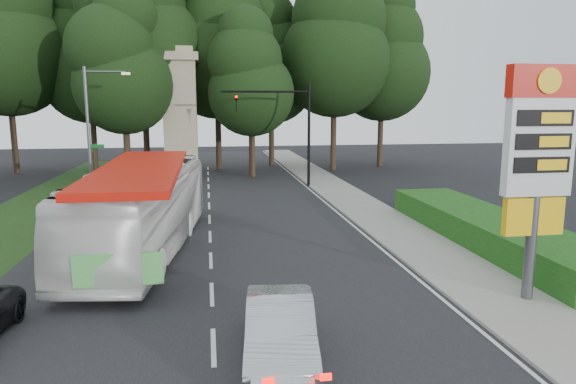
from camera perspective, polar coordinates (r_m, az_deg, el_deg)
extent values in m
plane|color=black|center=(12.55, -8.25, -17.77)|extent=(120.00, 120.00, 0.00)
cube|color=black|center=(23.85, -8.67, -4.35)|extent=(14.00, 80.00, 0.02)
cube|color=gray|center=(25.31, 10.97, -3.48)|extent=(3.00, 80.00, 0.12)
cube|color=#193814|center=(31.18, -26.50, -1.94)|extent=(5.00, 50.00, 0.02)
cube|color=#124512|center=(22.93, 21.53, -3.98)|extent=(3.00, 14.00, 1.20)
cylinder|color=#59595E|center=(16.59, 25.33, -5.80)|extent=(0.32, 0.32, 3.20)
cube|color=yellow|center=(16.37, 25.58, -2.41)|extent=(1.80, 0.25, 1.10)
cube|color=silver|center=(16.10, 26.11, 4.57)|extent=(2.00, 0.35, 2.80)
cube|color=red|center=(16.07, 26.59, 10.96)|extent=(2.10, 0.40, 0.90)
cylinder|color=yellow|center=(15.89, 27.06, 10.95)|extent=(0.70, 0.05, 0.70)
cube|color=black|center=(15.90, 26.72, 7.36)|extent=(1.70, 0.04, 0.45)
cube|color=black|center=(15.93, 26.54, 5.03)|extent=(1.70, 0.04, 0.45)
cube|color=black|center=(15.99, 26.36, 2.71)|extent=(1.70, 0.04, 0.45)
cylinder|color=black|center=(35.90, 2.34, 6.28)|extent=(0.20, 0.20, 7.20)
cylinder|color=black|center=(35.38, -2.49, 11.09)|extent=(6.00, 0.14, 0.14)
imported|color=black|center=(35.20, -5.78, 10.65)|extent=(0.18, 0.22, 1.10)
sphere|color=#FF0C05|center=(35.05, -5.76, 10.49)|extent=(0.18, 0.18, 0.18)
cylinder|color=#59595E|center=(33.95, -21.29, 6.10)|extent=(0.20, 0.20, 8.00)
cylinder|color=#59595E|center=(33.73, -19.65, 12.48)|extent=(2.40, 0.12, 0.12)
cube|color=#FFE599|center=(33.53, -17.58, 12.44)|extent=(0.50, 0.22, 0.14)
cube|color=#0C591E|center=(33.91, -20.46, 4.79)|extent=(0.85, 0.04, 0.22)
cube|color=#0C591E|center=(34.47, -21.02, 4.33)|extent=(0.04, 0.85, 0.22)
cube|color=tan|center=(41.21, -11.83, 7.78)|extent=(2.50, 2.50, 9.00)
cube|color=tan|center=(41.34, -12.07, 14.45)|extent=(3.00, 3.00, 0.60)
cube|color=tan|center=(41.38, -12.10, 15.13)|extent=(2.20, 2.20, 0.50)
cylinder|color=#2D2116|center=(48.90, -28.17, 5.54)|extent=(0.50, 0.50, 6.30)
sphere|color=black|center=(48.98, -28.80, 13.10)|extent=(9.80, 9.80, 9.80)
sphere|color=black|center=(49.38, -29.14, 17.14)|extent=(8.40, 8.40, 8.40)
cylinder|color=#2D2116|center=(49.26, -20.74, 5.56)|extent=(0.50, 0.50, 5.40)
sphere|color=black|center=(49.22, -21.14, 12.01)|extent=(8.40, 8.40, 8.40)
sphere|color=black|center=(49.47, -21.36, 15.47)|extent=(7.20, 7.20, 7.20)
sphere|color=black|center=(49.81, -21.55, 18.38)|extent=(5.40, 5.40, 5.40)
cylinder|color=#2D2116|center=(44.49, -15.47, 6.15)|extent=(0.50, 0.50, 6.48)
sphere|color=black|center=(44.61, -15.87, 14.71)|extent=(10.08, 10.08, 10.08)
sphere|color=black|center=(45.08, -16.10, 19.26)|extent=(8.64, 8.64, 8.64)
cylinder|color=#2D2116|center=(46.24, -7.74, 6.20)|extent=(0.50, 0.50, 5.94)
sphere|color=black|center=(46.27, -7.91, 13.76)|extent=(9.24, 9.24, 9.24)
sphere|color=black|center=(46.62, -8.01, 17.81)|extent=(7.92, 7.92, 7.92)
cylinder|color=#2D2116|center=(48.62, -1.85, 6.03)|extent=(0.50, 0.50, 5.22)
sphere|color=black|center=(48.56, -1.89, 12.36)|extent=(8.12, 8.12, 8.12)
sphere|color=black|center=(48.78, -1.90, 15.76)|extent=(6.96, 6.96, 6.96)
sphere|color=black|center=(49.10, -1.92, 18.62)|extent=(5.22, 5.22, 5.22)
cylinder|color=#2D2116|center=(45.58, 5.07, 6.31)|extent=(0.50, 0.50, 6.12)
sphere|color=black|center=(45.63, 5.19, 14.22)|extent=(9.52, 9.52, 9.52)
sphere|color=black|center=(46.03, 5.26, 18.44)|extent=(8.16, 8.16, 8.16)
cylinder|color=#2D2116|center=(48.93, 10.22, 6.11)|extent=(0.50, 0.50, 5.58)
sphere|color=black|center=(48.92, 10.42, 12.83)|extent=(8.68, 8.68, 8.68)
sphere|color=black|center=(49.19, 10.54, 16.44)|extent=(7.44, 7.44, 7.44)
sphere|color=black|center=(49.57, 10.64, 19.46)|extent=(5.58, 5.58, 5.58)
cylinder|color=#2D2116|center=(40.73, -17.43, 4.48)|extent=(0.50, 0.50, 4.68)
sphere|color=black|center=(40.60, -17.79, 11.25)|extent=(7.28, 7.28, 7.28)
sphere|color=black|center=(40.78, -17.98, 14.90)|extent=(6.24, 6.24, 6.24)
sphere|color=black|center=(41.05, -18.15, 17.96)|extent=(4.68, 4.68, 4.68)
cylinder|color=#2D2116|center=(40.95, -4.02, 4.67)|extent=(0.50, 0.50, 4.32)
sphere|color=black|center=(40.80, -4.09, 10.90)|extent=(6.72, 6.72, 6.72)
sphere|color=black|center=(40.92, -4.14, 14.26)|extent=(5.76, 5.76, 5.76)
sphere|color=black|center=(41.13, -4.17, 17.09)|extent=(4.32, 4.32, 4.32)
imported|color=white|center=(20.83, -15.78, -1.86)|extent=(4.51, 12.60, 3.43)
imported|color=#ACAFB4|center=(12.01, -0.88, -15.15)|extent=(2.02, 4.53, 1.44)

